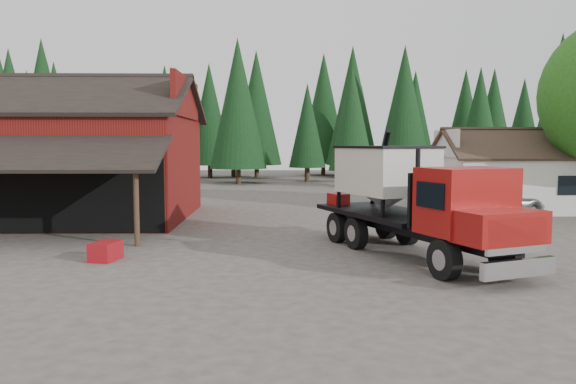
{
  "coord_description": "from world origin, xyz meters",
  "views": [
    {
      "loc": [
        -0.53,
        -18.28,
        3.76
      ],
      "look_at": [
        -0.04,
        4.13,
        1.8
      ],
      "focal_mm": 35.0,
      "sensor_mm": 36.0,
      "label": 1
    }
  ],
  "objects": [
    {
      "name": "ground",
      "position": [
        0.0,
        0.0,
        0.0
      ],
      "size": [
        120.0,
        120.0,
        0.0
      ],
      "primitive_type": "plane",
      "color": "#4B443B",
      "rests_on": "ground"
    },
    {
      "name": "red_barn",
      "position": [
        -11.0,
        9.9,
        2.69
      ],
      "size": [
        12.8,
        13.63,
        7.18
      ],
      "color": "maroon",
      "rests_on": "ground"
    },
    {
      "name": "silver_car",
      "position": [
        10.66,
        10.0,
        0.72
      ],
      "size": [
        5.69,
        3.84,
        1.45
      ],
      "primitive_type": "imported",
      "rotation": [
        0.0,
        0.0,
        1.87
      ],
      "color": "#AAAEB2",
      "rests_on": "ground"
    },
    {
      "name": "near_pine_d",
      "position": [
        -4.0,
        34.0,
        7.39
      ],
      "size": [
        5.28,
        5.28,
        13.4
      ],
      "color": "#382619",
      "rests_on": "ground"
    },
    {
      "name": "equip_box",
      "position": [
        -6.0,
        -0.38,
        0.3
      ],
      "size": [
        0.91,
        1.22,
        0.6
      ],
      "primitive_type": "cube",
      "rotation": [
        0.0,
        0.0,
        -0.2
      ],
      "color": "maroon",
      "rests_on": "ground"
    },
    {
      "name": "feed_truck",
      "position": [
        4.0,
        0.1,
        1.98
      ],
      "size": [
        5.71,
        9.66,
        4.24
      ],
      "rotation": [
        0.0,
        0.0,
        0.37
      ],
      "color": "black",
      "rests_on": "ground"
    },
    {
      "name": "farmhouse",
      "position": [
        13.0,
        13.0,
        1.67
      ],
      "size": [
        8.6,
        6.42,
        4.65
      ],
      "color": "silver",
      "rests_on": "ground"
    },
    {
      "name": "near_pine_c",
      "position": [
        22.0,
        26.0,
        6.89
      ],
      "size": [
        4.84,
        4.84,
        12.4
      ],
      "color": "#382619",
      "rests_on": "ground"
    },
    {
      "name": "near_pine_b",
      "position": [
        6.0,
        30.0,
        5.89
      ],
      "size": [
        3.96,
        3.96,
        10.4
      ],
      "color": "#382619",
      "rests_on": "ground"
    },
    {
      "name": "conifer_backdrop",
      "position": [
        0.0,
        42.0,
        0.0
      ],
      "size": [
        76.0,
        16.0,
        16.0
      ],
      "primitive_type": null,
      "color": "black",
      "rests_on": "ground"
    },
    {
      "name": "near_pine_a",
      "position": [
        -22.0,
        28.0,
        6.39
      ],
      "size": [
        4.4,
        4.4,
        11.4
      ],
      "color": "#382619",
      "rests_on": "ground"
    }
  ]
}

